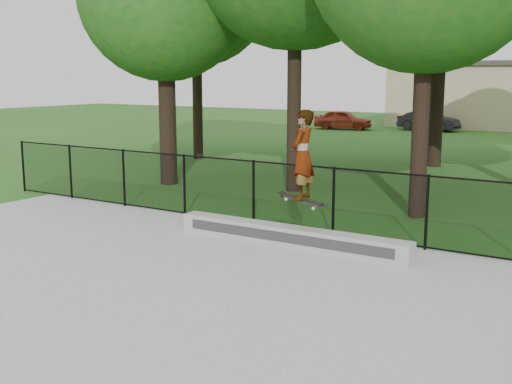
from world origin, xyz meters
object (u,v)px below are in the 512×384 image
Objects in this scene: grind_ledge at (289,236)px; car_b at (429,121)px; skater_airborne at (303,156)px; car_a at (343,120)px.

grind_ledge is 29.31m from car_b.
skater_airborne is at bearing -1.38° from grind_ledge.
car_a reaches higher than grind_ledge.
grind_ledge is 28.99m from car_a.
grind_ledge is at bearing -167.49° from car_a.
car_a is at bearing 112.45° from grind_ledge.
car_a is 1.07× the size of car_b.
skater_airborne reaches higher than grind_ledge.
skater_airborne reaches higher than car_b.
car_a is at bearing 112.96° from skater_airborne.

